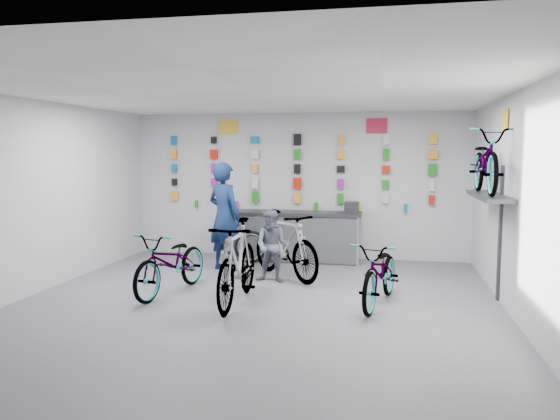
% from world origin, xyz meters
% --- Properties ---
extents(floor, '(8.00, 8.00, 0.00)m').
position_xyz_m(floor, '(0.00, 0.00, 0.00)').
color(floor, '#535358').
rests_on(floor, ground).
extents(ceiling, '(8.00, 8.00, 0.00)m').
position_xyz_m(ceiling, '(0.00, 0.00, 3.00)').
color(ceiling, white).
rests_on(ceiling, wall_back).
extents(wall_back, '(7.00, 0.00, 7.00)m').
position_xyz_m(wall_back, '(0.00, 4.00, 1.50)').
color(wall_back, silver).
rests_on(wall_back, floor).
extents(wall_front, '(7.00, 0.00, 7.00)m').
position_xyz_m(wall_front, '(0.00, -4.00, 1.50)').
color(wall_front, silver).
rests_on(wall_front, floor).
extents(wall_left, '(0.00, 8.00, 8.00)m').
position_xyz_m(wall_left, '(-3.50, 0.00, 1.50)').
color(wall_left, silver).
rests_on(wall_left, floor).
extents(wall_right, '(0.00, 8.00, 8.00)m').
position_xyz_m(wall_right, '(3.50, 0.00, 1.50)').
color(wall_right, silver).
rests_on(wall_right, floor).
extents(counter, '(2.70, 0.66, 1.00)m').
position_xyz_m(counter, '(0.00, 3.54, 0.49)').
color(counter, black).
rests_on(counter, floor).
extents(merch_wall, '(5.56, 0.08, 1.57)m').
position_xyz_m(merch_wall, '(0.08, 3.93, 1.80)').
color(merch_wall, orange).
rests_on(merch_wall, wall_back).
extents(wall_bracket, '(0.39, 1.90, 2.00)m').
position_xyz_m(wall_bracket, '(3.33, 1.20, 1.46)').
color(wall_bracket, '#333338').
rests_on(wall_bracket, wall_right).
extents(sign_left, '(0.42, 0.02, 0.30)m').
position_xyz_m(sign_left, '(-1.50, 3.98, 2.72)').
color(sign_left, gold).
rests_on(sign_left, wall_back).
extents(sign_right, '(0.42, 0.02, 0.30)m').
position_xyz_m(sign_right, '(1.60, 3.98, 2.72)').
color(sign_right, '#BD213C').
rests_on(sign_right, wall_back).
extents(sign_side, '(0.02, 0.40, 0.30)m').
position_xyz_m(sign_side, '(3.48, 1.20, 2.65)').
color(sign_side, gold).
rests_on(sign_side, wall_right).
extents(bike_left, '(1.00, 1.97, 0.99)m').
position_xyz_m(bike_left, '(-1.42, 0.62, 0.49)').
color(bike_left, gray).
rests_on(bike_left, floor).
extents(bike_center, '(0.61, 2.05, 1.23)m').
position_xyz_m(bike_center, '(-0.25, 0.22, 0.61)').
color(bike_center, gray).
rests_on(bike_center, floor).
extents(bike_right, '(0.99, 1.90, 0.95)m').
position_xyz_m(bike_right, '(1.77, 0.58, 0.47)').
color(bike_right, gray).
rests_on(bike_right, floor).
extents(bike_service, '(1.77, 1.80, 1.18)m').
position_xyz_m(bike_service, '(0.11, 2.00, 0.59)').
color(bike_service, gray).
rests_on(bike_service, floor).
extents(bike_wall, '(0.63, 1.80, 0.95)m').
position_xyz_m(bike_wall, '(3.25, 1.20, 2.05)').
color(bike_wall, gray).
rests_on(bike_wall, wall_bracket).
extents(clerk, '(0.87, 0.76, 2.01)m').
position_xyz_m(clerk, '(-1.12, 2.44, 1.00)').
color(clerk, '#0E2045').
rests_on(clerk, floor).
extents(customer, '(0.64, 0.53, 1.23)m').
position_xyz_m(customer, '(-0.05, 1.67, 0.62)').
color(customer, '#51586D').
rests_on(customer, floor).
extents(spare_wheel, '(0.68, 0.30, 0.66)m').
position_xyz_m(spare_wheel, '(-0.81, 3.17, 0.32)').
color(spare_wheel, black).
rests_on(spare_wheel, floor).
extents(register, '(0.28, 0.30, 0.22)m').
position_xyz_m(register, '(1.16, 3.55, 1.11)').
color(register, black).
rests_on(register, counter).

